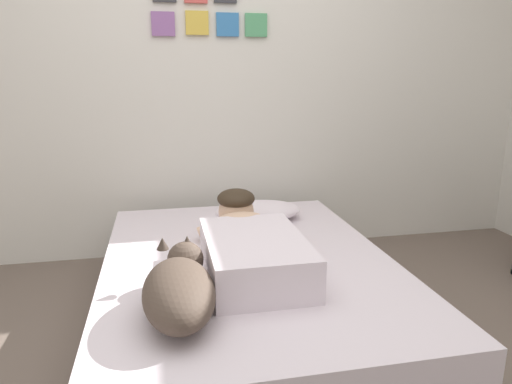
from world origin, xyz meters
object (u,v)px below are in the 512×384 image
at_px(pillow, 258,211).
at_px(cell_phone, 268,283).
at_px(person_lying, 249,242).
at_px(dog, 180,288).
at_px(bed, 248,294).
at_px(coffee_cup, 267,225).

distance_m(pillow, cell_phone, 0.90).
bearing_deg(person_lying, dog, -129.20).
bearing_deg(bed, dog, -125.35).
height_order(coffee_cup, cell_phone, coffee_cup).
bearing_deg(pillow, bed, -106.75).
xyz_separation_m(pillow, person_lying, (-0.18, -0.65, 0.05)).
relative_size(dog, coffee_cup, 4.60).
height_order(bed, coffee_cup, coffee_cup).
xyz_separation_m(pillow, dog, (-0.52, -1.06, 0.05)).
bearing_deg(coffee_cup, bed, -116.52).
bearing_deg(pillow, person_lying, -105.63).
xyz_separation_m(dog, cell_phone, (0.37, 0.18, -0.10)).
relative_size(dog, cell_phone, 4.11).
xyz_separation_m(person_lying, dog, (-0.34, -0.41, -0.00)).
bearing_deg(person_lying, coffee_cup, 66.61).
bearing_deg(cell_phone, pillow, 80.57).
height_order(pillow, dog, dog).
bearing_deg(person_lying, bed, 83.59).
relative_size(pillow, cell_phone, 3.71).
bearing_deg(cell_phone, person_lying, 98.48).
distance_m(pillow, dog, 1.18).
distance_m(dog, coffee_cup, 0.99).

